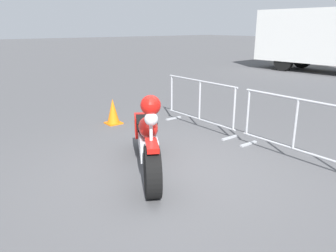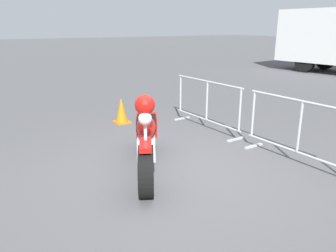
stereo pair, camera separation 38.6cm
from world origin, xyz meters
name	(u,v)px [view 1 (the left image)]	position (x,y,z in m)	size (l,w,h in m)	color
ground_plane	(175,174)	(0.00, 0.00, 0.00)	(120.00, 120.00, 0.00)	#4C4C4F
motorcycle	(148,139)	(-0.38, -0.24, 0.52)	(2.16, 1.38, 1.35)	black
crowd_barrier_near	(200,104)	(-1.54, 1.93, 0.55)	(2.08, 0.45, 1.07)	#9EA0A5
crowd_barrier_far	(295,129)	(0.77, 1.93, 0.55)	(2.08, 0.45, 1.07)	#9EA0A5
box_truck	(330,38)	(-4.39, 13.04, 1.64)	(7.82, 2.70, 2.98)	silver
parked_car_yellow	(304,48)	(-9.13, 19.05, 0.68)	(2.00, 4.11, 1.35)	yellow
traffic_cone	(113,112)	(-2.99, 0.57, 0.29)	(0.34, 0.34, 0.59)	orange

